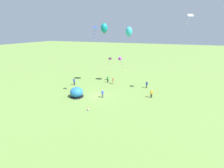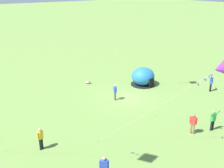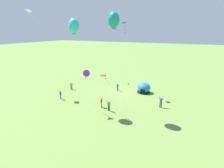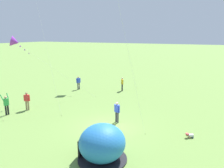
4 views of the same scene
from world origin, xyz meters
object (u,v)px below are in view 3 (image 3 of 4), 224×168
(kite_cyan, at_px, (74,26))
(kite_purple, at_px, (86,73))
(popup_tent, at_px, (144,88))
(person_arms_raised, at_px, (161,102))
(kite_white, at_px, (30,14))
(kite_teal, at_px, (114,20))
(person_with_toddler, at_px, (101,102))
(kite_blue, at_px, (124,26))
(person_near_tent, at_px, (60,94))
(kite_pink, at_px, (104,77))
(person_far_back, at_px, (118,87))
(toddler_crawling, at_px, (128,83))
(person_watching_sky, at_px, (71,85))
(person_flying_kite, at_px, (109,105))

(kite_cyan, height_order, kite_purple, kite_cyan)
(popup_tent, bearing_deg, person_arms_raised, 128.47)
(kite_white, bearing_deg, kite_teal, 175.63)
(kite_purple, bearing_deg, person_with_toddler, -118.07)
(kite_blue, bearing_deg, person_near_tent, 44.36)
(person_arms_raised, bearing_deg, kite_pink, 42.42)
(person_far_back, bearing_deg, kite_teal, 110.74)
(person_near_tent, bearing_deg, kite_blue, -135.64)
(kite_teal, relative_size, kite_purple, 2.18)
(kite_purple, bearing_deg, kite_blue, -98.03)
(kite_white, bearing_deg, person_near_tent, 168.41)
(toddler_crawling, relative_size, kite_pink, 0.08)
(person_near_tent, bearing_deg, kite_white, -11.59)
(person_watching_sky, xyz_separation_m, person_flying_kite, (-12.19, 5.73, 0.03))
(person_near_tent, relative_size, person_far_back, 1.00)
(person_with_toddler, relative_size, kite_purple, 0.25)
(popup_tent, xyz_separation_m, kite_white, (19.84, 9.15, 14.36))
(person_flying_kite, bearing_deg, person_near_tent, -2.10)
(person_far_back, height_order, kite_blue, kite_blue)
(toddler_crawling, bearing_deg, person_flying_kite, 99.65)
(kite_cyan, bearing_deg, kite_pink, 177.09)
(kite_teal, distance_m, kite_purple, 8.60)
(person_far_back, distance_m, kite_purple, 12.26)
(person_with_toddler, bearing_deg, person_watching_sky, -25.98)
(person_with_toddler, distance_m, person_flying_kite, 1.83)
(person_arms_raised, distance_m, person_flying_kite, 8.78)
(toddler_crawling, xyz_separation_m, kite_teal, (-3.18, 14.61, 13.59))
(person_near_tent, distance_m, kite_cyan, 13.24)
(person_far_back, distance_m, kite_pink, 12.26)
(person_arms_raised, relative_size, kite_pink, 0.29)
(person_with_toddler, height_order, kite_pink, kite_pink)
(person_with_toddler, xyz_separation_m, kite_purple, (1.22, 2.28, 5.26))
(popup_tent, relative_size, person_watching_sky, 1.63)
(popup_tent, distance_m, kite_blue, 12.84)
(kite_cyan, distance_m, kite_purple, 7.10)
(person_watching_sky, xyz_separation_m, kite_cyan, (-7.14, 6.89, 12.02))
(toddler_crawling, xyz_separation_m, person_far_back, (0.22, 5.63, 0.79))
(kite_teal, bearing_deg, kite_blue, -76.86)
(popup_tent, xyz_separation_m, kite_purple, (5.42, 12.61, 5.23))
(toddler_crawling, bearing_deg, kite_teal, 102.28)
(person_flying_kite, distance_m, kite_pink, 5.12)
(person_arms_raised, xyz_separation_m, person_far_back, (9.94, -4.35, -0.03))
(kite_cyan, bearing_deg, person_near_tent, -16.17)
(person_with_toddler, distance_m, person_arms_raised, 9.93)
(toddler_crawling, distance_m, person_far_back, 5.68)
(kite_cyan, distance_m, kite_teal, 5.95)
(kite_white, xyz_separation_m, kite_pink, (-17.41, 3.24, -9.44))
(kite_blue, relative_size, kite_pink, 2.16)
(kite_blue, bearing_deg, person_watching_sky, 17.64)
(person_with_toddler, relative_size, kite_pink, 0.26)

